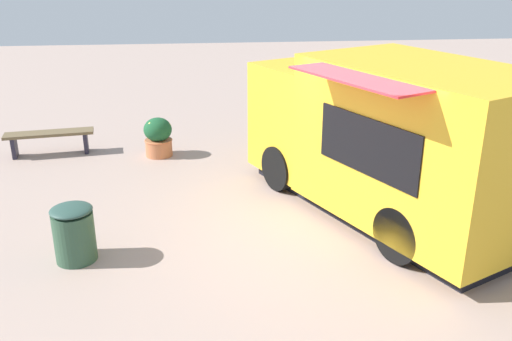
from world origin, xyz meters
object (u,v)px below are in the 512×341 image
Objects in this scene: trash_bin at (74,233)px; food_truck at (387,141)px; planter_flowering_far at (158,137)px; plaza_bench at (50,137)px.

food_truck is at bearing -77.01° from trash_bin.
food_truck is 6.69× the size of trash_bin.
trash_bin is (-1.08, 4.68, -0.80)m from food_truck.
planter_flowering_far reaches higher than plaza_bench.
planter_flowering_far reaches higher than trash_bin.
trash_bin is at bearing -162.94° from plaza_bench.
planter_flowering_far is at bearing 50.45° from food_truck.
plaza_bench is at bearing 17.06° from trash_bin.
planter_flowering_far is at bearing -11.84° from trash_bin.
trash_bin is (-4.51, -1.39, 0.04)m from plaza_bench.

